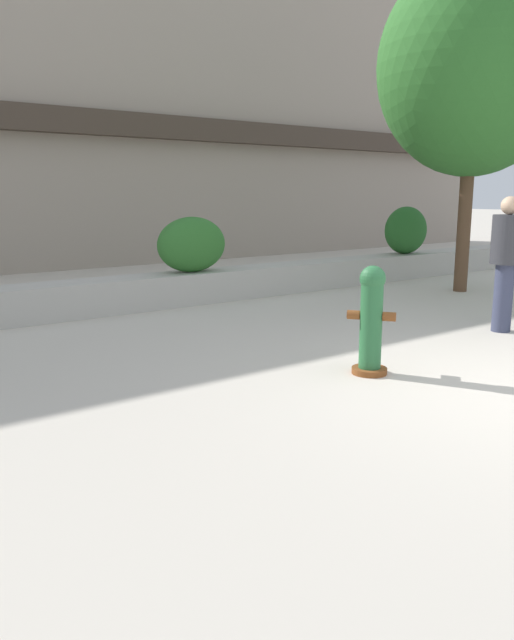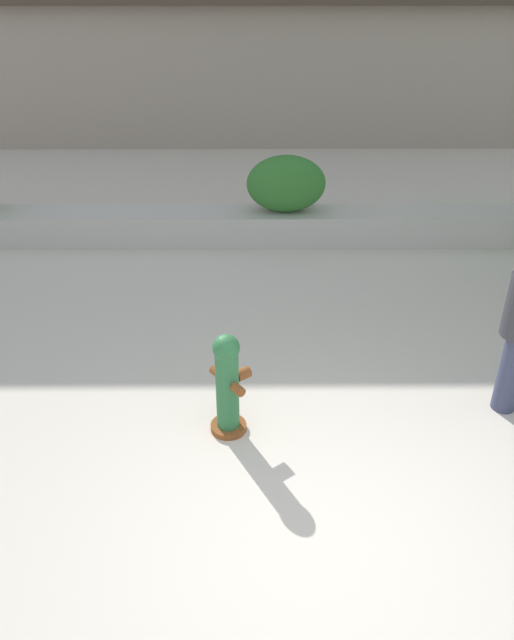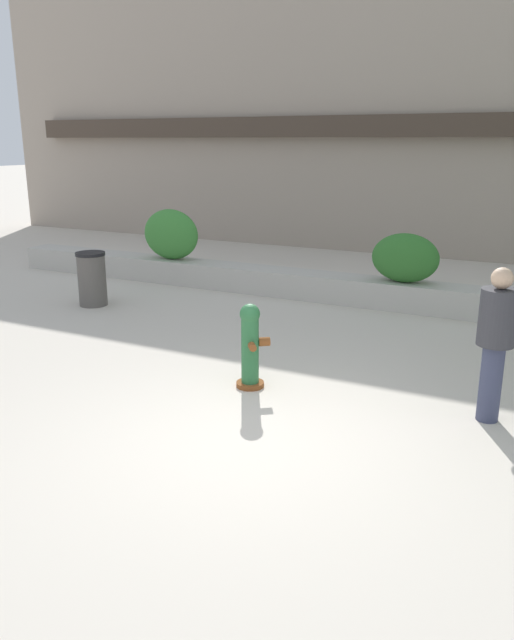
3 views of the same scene
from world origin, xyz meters
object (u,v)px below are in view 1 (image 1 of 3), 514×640
hedge_bush_2 (406,230)px  street_tree (474,68)px  hedge_bush_1 (192,245)px  pedestrian (506,256)px  fire_hydrant (371,319)px

hedge_bush_2 → street_tree: (-0.73, -1.93, 2.88)m
hedge_bush_1 → pedestrian: size_ratio=0.71×
hedge_bush_1 → street_tree: (4.55, -1.93, 2.93)m
fire_hydrant → pedestrian: (2.81, 0.32, 0.44)m
pedestrian → hedge_bush_1: bearing=115.3°
hedge_bush_2 → street_tree: 3.55m
hedge_bush_1 → pedestrian: (2.05, -4.33, 0.04)m
pedestrian → hedge_bush_2: bearing=53.3°
street_tree → hedge_bush_2: bearing=69.3°
hedge_bush_2 → pedestrian: pedestrian is taller
hedge_bush_1 → fire_hydrant: 4.73m
hedge_bush_2 → street_tree: bearing=-110.7°
street_tree → pedestrian: 4.51m
fire_hydrant → hedge_bush_2: bearing=37.6°
fire_hydrant → street_tree: bearing=27.1°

